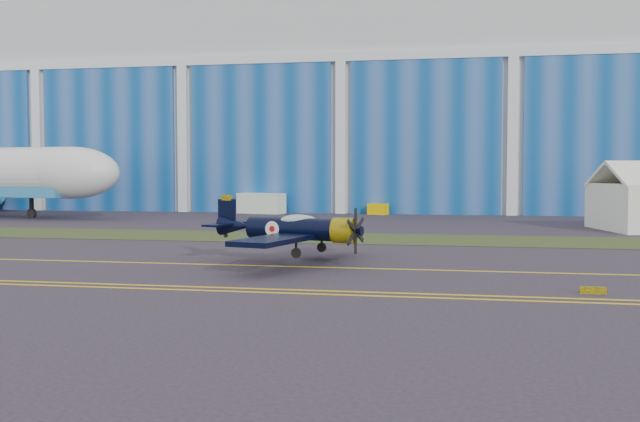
# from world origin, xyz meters

# --- Properties ---
(ground) EXTENTS (260.00, 260.00, 0.00)m
(ground) POSITION_xyz_m (0.00, 0.00, 0.00)
(ground) COLOR #332B37
(ground) RESTS_ON ground
(grass_median) EXTENTS (260.00, 10.00, 0.02)m
(grass_median) POSITION_xyz_m (0.00, 14.00, 0.02)
(grass_median) COLOR #475128
(grass_median) RESTS_ON ground
(hangar) EXTENTS (220.00, 45.70, 30.00)m
(hangar) POSITION_xyz_m (0.00, 71.79, 14.96)
(hangar) COLOR silver
(hangar) RESTS_ON ground
(taxiway_centreline) EXTENTS (200.00, 0.20, 0.02)m
(taxiway_centreline) POSITION_xyz_m (0.00, -5.00, 0.01)
(taxiway_centreline) COLOR yellow
(taxiway_centreline) RESTS_ON ground
(edge_line_near) EXTENTS (80.00, 0.20, 0.02)m
(edge_line_near) POSITION_xyz_m (0.00, -14.50, 0.01)
(edge_line_near) COLOR yellow
(edge_line_near) RESTS_ON ground
(edge_line_far) EXTENTS (80.00, 0.20, 0.02)m
(edge_line_far) POSITION_xyz_m (0.00, -13.50, 0.01)
(edge_line_far) COLOR yellow
(edge_line_far) RESTS_ON ground
(guard_board_right) EXTENTS (1.20, 0.15, 0.35)m
(guard_board_right) POSITION_xyz_m (22.00, -12.00, 0.17)
(guard_board_right) COLOR yellow
(guard_board_right) RESTS_ON ground
(warbird) EXTENTS (14.12, 15.79, 4.00)m
(warbird) POSITION_xyz_m (5.65, -3.68, 2.18)
(warbird) COLOR black
(warbird) RESTS_ON ground
(shipping_container) EXTENTS (6.62, 3.92, 2.69)m
(shipping_container) POSITION_xyz_m (-10.44, 47.52, 1.34)
(shipping_container) COLOR silver
(shipping_container) RESTS_ON ground
(tug) EXTENTS (2.77, 2.17, 1.41)m
(tug) POSITION_xyz_m (5.12, 47.81, 0.71)
(tug) COLOR #F3BF00
(tug) RESTS_ON ground
(barrier_a) EXTENTS (2.07, 0.90, 0.90)m
(barrier_a) POSITION_xyz_m (-1.53, 19.16, 0.45)
(barrier_a) COLOR gray
(barrier_a) RESTS_ON ground
(barrier_b) EXTENTS (2.02, 0.65, 0.90)m
(barrier_b) POSITION_xyz_m (2.60, 20.89, 0.45)
(barrier_b) COLOR gray
(barrier_b) RESTS_ON ground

